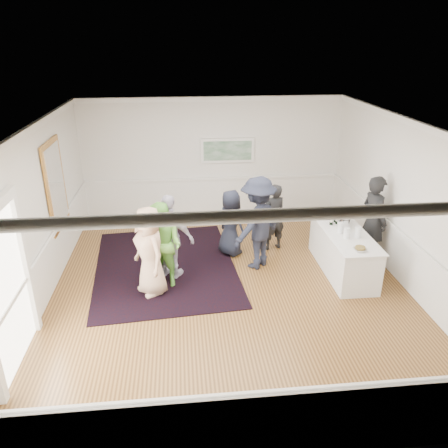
{
  "coord_description": "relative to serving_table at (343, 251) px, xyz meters",
  "views": [
    {
      "loc": [
        -0.88,
        -7.56,
        4.63
      ],
      "look_at": [
        -0.08,
        0.2,
        1.25
      ],
      "focal_mm": 35.0,
      "sensor_mm": 36.0,
      "label": 1
    }
  ],
  "objects": [
    {
      "name": "floor",
      "position": [
        -2.45,
        -0.34,
        -0.46
      ],
      "size": [
        8.0,
        8.0,
        0.0
      ],
      "primitive_type": "plane",
      "color": "olive",
      "rests_on": "ground"
    },
    {
      "name": "ceiling",
      "position": [
        -2.45,
        -0.34,
        2.74
      ],
      "size": [
        7.0,
        8.0,
        0.02
      ],
      "primitive_type": "cube",
      "color": "white",
      "rests_on": "wall_back"
    },
    {
      "name": "wall_left",
      "position": [
        -5.95,
        -0.34,
        1.14
      ],
      "size": [
        0.02,
        8.0,
        3.2
      ],
      "primitive_type": "cube",
      "color": "white",
      "rests_on": "floor"
    },
    {
      "name": "wall_right",
      "position": [
        1.05,
        -0.34,
        1.14
      ],
      "size": [
        0.02,
        8.0,
        3.2
      ],
      "primitive_type": "cube",
      "color": "white",
      "rests_on": "floor"
    },
    {
      "name": "wall_back",
      "position": [
        -2.45,
        3.66,
        1.14
      ],
      "size": [
        7.0,
        0.02,
        3.2
      ],
      "primitive_type": "cube",
      "color": "white",
      "rests_on": "floor"
    },
    {
      "name": "wall_front",
      "position": [
        -2.45,
        -4.34,
        1.14
      ],
      "size": [
        7.0,
        0.02,
        3.2
      ],
      "primitive_type": "cube",
      "color": "white",
      "rests_on": "floor"
    },
    {
      "name": "wainscoting",
      "position": [
        -2.45,
        -0.34,
        0.04
      ],
      "size": [
        7.0,
        8.0,
        1.0
      ],
      "primitive_type": null,
      "color": "white",
      "rests_on": "floor"
    },
    {
      "name": "mirror",
      "position": [
        -5.91,
        0.96,
        1.34
      ],
      "size": [
        0.05,
        1.25,
        1.85
      ],
      "color": "#BC8137",
      "rests_on": "wall_left"
    },
    {
      "name": "doorway",
      "position": [
        -5.9,
        -2.24,
        0.96
      ],
      "size": [
        0.1,
        1.78,
        2.56
      ],
      "color": "white",
      "rests_on": "wall_left"
    },
    {
      "name": "landscape_painting",
      "position": [
        -2.05,
        3.61,
        1.32
      ],
      "size": [
        1.44,
        0.06,
        0.66
      ],
      "color": "white",
      "rests_on": "wall_back"
    },
    {
      "name": "area_rug",
      "position": [
        -3.75,
        0.56,
        -0.45
      ],
      "size": [
        3.26,
        4.11,
        0.02
      ],
      "primitive_type": "cube",
      "rotation": [
        0.0,
        0.0,
        0.08
      ],
      "color": "black",
      "rests_on": "floor"
    },
    {
      "name": "serving_table",
      "position": [
        0.0,
        0.0,
        0.0
      ],
      "size": [
        0.85,
        2.24,
        0.91
      ],
      "color": "white",
      "rests_on": "floor"
    },
    {
      "name": "bartender",
      "position": [
        0.75,
        0.36,
        0.53
      ],
      "size": [
        0.64,
        0.81,
        1.97
      ],
      "primitive_type": "imported",
      "rotation": [
        0.0,
        0.0,
        1.82
      ],
      "color": "black",
      "rests_on": "floor"
    },
    {
      "name": "guest_tan",
      "position": [
        -3.98,
        -0.44,
        0.43
      ],
      "size": [
        0.92,
        1.03,
        1.77
      ],
      "primitive_type": "imported",
      "rotation": [
        0.0,
        0.0,
        -1.05
      ],
      "color": "tan",
      "rests_on": "floor"
    },
    {
      "name": "guest_green",
      "position": [
        -3.75,
        -0.16,
        0.41
      ],
      "size": [
        1.07,
        1.02,
        1.73
      ],
      "primitive_type": "imported",
      "rotation": [
        0.0,
        0.0,
        -0.62
      ],
      "color": "#7FD555",
      "rests_on": "floor"
    },
    {
      "name": "guest_lilac",
      "position": [
        -3.6,
        0.12,
        0.44
      ],
      "size": [
        1.13,
        0.88,
        1.79
      ],
      "primitive_type": "imported",
      "rotation": [
        0.0,
        0.0,
        2.65
      ],
      "color": "#B7B1C6",
      "rests_on": "floor"
    },
    {
      "name": "guest_dark_a",
      "position": [
        -1.77,
        0.4,
        0.55
      ],
      "size": [
        1.47,
        1.43,
        2.01
      ],
      "primitive_type": "imported",
      "rotation": [
        0.0,
        0.0,
        3.87
      ],
      "color": "black",
      "rests_on": "floor"
    },
    {
      "name": "guest_dark_b",
      "position": [
        -1.26,
        1.2,
        0.34
      ],
      "size": [
        0.66,
        0.53,
        1.59
      ],
      "primitive_type": "imported",
      "rotation": [
        0.0,
        0.0,
        3.43
      ],
      "color": "black",
      "rests_on": "floor"
    },
    {
      "name": "guest_navy",
      "position": [
        -2.26,
        1.05,
        0.31
      ],
      "size": [
        0.85,
        0.89,
        1.53
      ],
      "primitive_type": "imported",
      "rotation": [
        0.0,
        0.0,
        2.25
      ],
      "color": "black",
      "rests_on": "floor"
    },
    {
      "name": "wine_bottles",
      "position": [
        0.02,
        0.47,
        0.61
      ],
      "size": [
        0.44,
        0.24,
        0.31
      ],
      "color": "black",
      "rests_on": "serving_table"
    },
    {
      "name": "juice_pitchers",
      "position": [
        -0.03,
        -0.21,
        0.57
      ],
      "size": [
        0.39,
        0.37,
        0.24
      ],
      "color": "#81B03F",
      "rests_on": "serving_table"
    },
    {
      "name": "ice_bucket",
      "position": [
        0.02,
        0.19,
        0.57
      ],
      "size": [
        0.26,
        0.26,
        0.25
      ],
      "primitive_type": "cylinder",
      "color": "silver",
      "rests_on": "serving_table"
    },
    {
      "name": "nut_bowl",
      "position": [
        -0.03,
        -0.86,
        0.49
      ],
      "size": [
        0.25,
        0.25,
        0.08
      ],
      "color": "white",
      "rests_on": "serving_table"
    }
  ]
}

